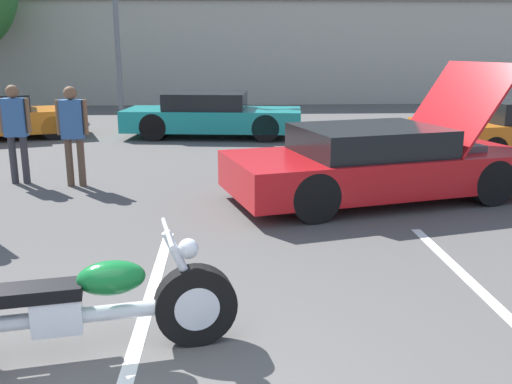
{
  "coord_description": "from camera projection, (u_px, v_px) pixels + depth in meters",
  "views": [
    {
      "loc": [
        0.84,
        -2.7,
        2.3
      ],
      "look_at": [
        1.17,
        3.19,
        0.8
      ],
      "focal_mm": 40.0,
      "sensor_mm": 36.0,
      "label": 1
    }
  ],
  "objects": [
    {
      "name": "far_building",
      "position": [
        204.0,
        47.0,
        24.83
      ],
      "size": [
        32.0,
        4.2,
        4.4
      ],
      "color": "#B2AD9E",
      "rests_on": "ground"
    },
    {
      "name": "spectator_by_show_car",
      "position": [
        16.0,
        126.0,
        9.7
      ],
      "size": [
        0.52,
        0.22,
        1.69
      ],
      "color": "#333338",
      "rests_on": "ground"
    },
    {
      "name": "parking_stripe_middle",
      "position": [
        139.0,
        337.0,
        4.65
      ],
      "size": [
        0.12,
        5.33,
        0.01
      ],
      "primitive_type": "cube",
      "color": "white",
      "rests_on": "ground"
    },
    {
      "name": "spectator_near_motorcycle",
      "position": [
        73.0,
        128.0,
        9.51
      ],
      "size": [
        0.52,
        0.22,
        1.68
      ],
      "color": "brown",
      "rests_on": "ground"
    },
    {
      "name": "motorcycle",
      "position": [
        75.0,
        309.0,
        4.27
      ],
      "size": [
        2.43,
        0.79,
        0.96
      ],
      "rotation": [
        0.0,
        0.0,
        0.19
      ],
      "color": "black",
      "rests_on": "ground"
    },
    {
      "name": "show_car_hood_open",
      "position": [
        380.0,
        163.0,
        8.77
      ],
      "size": [
        4.96,
        3.01,
        2.08
      ],
      "rotation": [
        0.0,
        0.0,
        0.26
      ],
      "color": "red",
      "rests_on": "ground"
    },
    {
      "name": "parked_car_mid_row",
      "position": [
        211.0,
        116.0,
        14.98
      ],
      "size": [
        4.76,
        2.27,
        1.16
      ],
      "rotation": [
        0.0,
        0.0,
        -0.12
      ],
      "color": "teal",
      "rests_on": "ground"
    }
  ]
}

